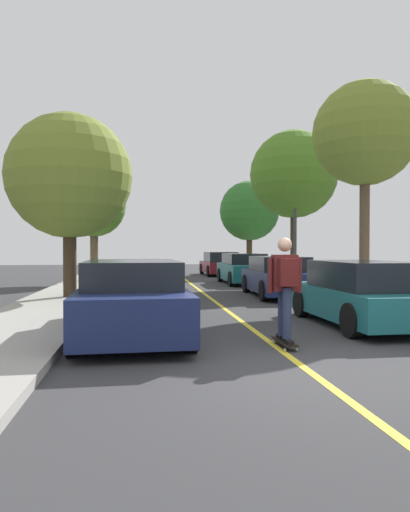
% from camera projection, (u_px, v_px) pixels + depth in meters
% --- Properties ---
extents(ground, '(80.00, 80.00, 0.00)m').
position_uv_depth(ground, '(305.00, 368.00, 6.41)').
color(ground, '#353538').
extents(center_line, '(0.12, 39.20, 0.01)m').
position_uv_depth(center_line, '(243.00, 322.00, 10.38)').
color(center_line, gold).
rests_on(center_line, ground).
extents(parked_car_left_nearest, '(2.08, 4.35, 1.40)m').
position_uv_depth(parked_car_left_nearest, '(132.00, 299.00, 8.66)').
color(parked_car_left_nearest, navy).
rests_on(parked_car_left_nearest, ground).
extents(parked_car_left_near, '(1.90, 4.25, 1.25)m').
position_uv_depth(parked_car_left_near, '(136.00, 280.00, 14.95)').
color(parked_car_left_near, '#196066').
rests_on(parked_car_left_near, ground).
extents(parked_car_right_nearest, '(1.89, 4.09, 1.35)m').
position_uv_depth(parked_car_right_nearest, '(361.00, 294.00, 9.92)').
color(parked_car_right_nearest, '#196066').
rests_on(parked_car_right_nearest, ground).
extents(parked_car_right_near, '(2.00, 4.34, 1.34)m').
position_uv_depth(parked_car_right_near, '(279.00, 277.00, 15.91)').
color(parked_car_right_near, navy).
rests_on(parked_car_right_near, ground).
extents(parked_car_right_far, '(1.89, 4.27, 1.37)m').
position_uv_depth(parked_car_right_far, '(244.00, 269.00, 21.39)').
color(parked_car_right_far, '#196066').
rests_on(parked_car_right_far, ground).
extents(parked_car_right_farthest, '(2.02, 4.22, 1.38)m').
position_uv_depth(parked_car_right_farthest, '(220.00, 264.00, 27.91)').
color(parked_car_right_farthest, maroon).
rests_on(parked_car_right_farthest, ground).
extents(street_tree_left_nearest, '(3.80, 3.80, 5.58)m').
position_uv_depth(street_tree_left_nearest, '(69.00, 177.00, 14.42)').
color(street_tree_left_nearest, '#3D2D1E').
rests_on(street_tree_left_nearest, sidewalk_left).
extents(street_tree_left_near, '(2.92, 2.92, 4.92)m').
position_uv_depth(street_tree_left_near, '(94.00, 206.00, 21.79)').
color(street_tree_left_near, brown).
rests_on(street_tree_left_near, sidewalk_left).
extents(street_tree_right_nearest, '(3.09, 3.09, 6.43)m').
position_uv_depth(street_tree_right_nearest, '(365.00, 134.00, 14.02)').
color(street_tree_right_nearest, brown).
rests_on(street_tree_right_nearest, sidewalk_right).
extents(street_tree_right_near, '(3.81, 3.81, 6.60)m').
position_uv_depth(street_tree_right_near, '(294.00, 175.00, 20.62)').
color(street_tree_right_near, '#3D2D1E').
rests_on(street_tree_right_near, sidewalk_right).
extents(street_tree_right_far, '(3.68, 3.68, 5.61)m').
position_uv_depth(street_tree_right_far, '(249.00, 211.00, 29.14)').
color(street_tree_right_far, '#3D2D1E').
rests_on(street_tree_right_far, sidewalk_right).
extents(streetlamp, '(0.36, 0.24, 5.95)m').
position_uv_depth(streetlamp, '(295.00, 202.00, 19.64)').
color(streetlamp, '#38383D').
rests_on(streetlamp, sidewalk_right).
extents(skateboard, '(0.23, 0.84, 0.10)m').
position_uv_depth(skateboard, '(285.00, 342.00, 7.78)').
color(skateboard, black).
rests_on(skateboard, ground).
extents(skateboarder, '(0.58, 0.70, 1.70)m').
position_uv_depth(skateboarder, '(285.00, 283.00, 7.73)').
color(skateboarder, black).
rests_on(skateboarder, skateboard).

